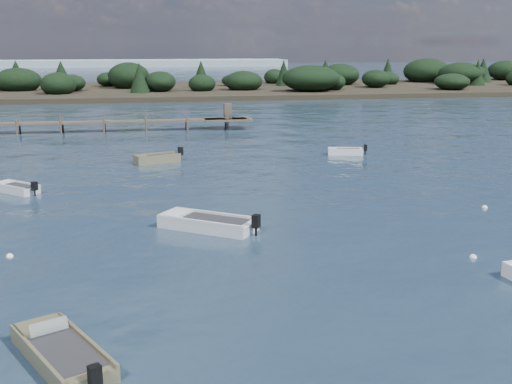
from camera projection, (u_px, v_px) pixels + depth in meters
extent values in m
plane|color=#162534|center=(183.00, 117.00, 79.63)|extent=(400.00, 400.00, 0.00)
cube|color=silver|center=(345.00, 153.00, 53.04)|extent=(3.04, 1.80, 0.66)
cube|color=silver|center=(332.00, 149.00, 53.02)|extent=(0.91, 1.16, 0.13)
cube|color=#252528|center=(348.00, 150.00, 52.95)|extent=(2.10, 1.36, 0.11)
cube|color=silver|center=(346.00, 150.00, 52.45)|extent=(2.78, 0.81, 0.13)
cube|color=silver|center=(345.00, 148.00, 53.45)|extent=(2.78, 0.81, 0.13)
cube|color=black|center=(365.00, 148.00, 52.81)|extent=(0.34, 0.38, 0.52)
cylinder|color=black|center=(365.00, 153.00, 52.92)|extent=(0.12, 0.12, 0.52)
cube|color=silver|center=(16.00, 191.00, 39.76)|extent=(3.10, 3.00, 0.67)
cube|color=silver|center=(4.00, 182.00, 40.28)|extent=(1.30, 1.33, 0.13)
cube|color=#252528|center=(19.00, 186.00, 39.56)|extent=(2.21, 2.15, 0.12)
cube|color=silver|center=(8.00, 186.00, 39.21)|extent=(2.34, 2.17, 0.13)
cube|color=silver|center=(24.00, 183.00, 40.14)|extent=(2.34, 2.17, 0.13)
cube|color=black|center=(34.00, 186.00, 38.73)|extent=(0.42, 0.42, 0.53)
cylinder|color=black|center=(35.00, 194.00, 38.84)|extent=(0.14, 0.14, 0.53)
cube|color=#6F694A|center=(62.00, 357.00, 18.79)|extent=(3.45, 4.64, 0.67)
cube|color=#6F694A|center=(41.00, 326.00, 19.99)|extent=(1.78, 1.60, 0.13)
cube|color=#252528|center=(66.00, 352.00, 18.44)|extent=(2.52, 3.24, 0.11)
cube|color=#6F694A|center=(36.00, 353.00, 18.25)|extent=(2.11, 3.95, 0.13)
cube|color=#6F694A|center=(86.00, 338.00, 19.14)|extent=(2.11, 3.95, 0.13)
cube|color=black|center=(95.00, 375.00, 16.81)|extent=(0.41, 0.39, 0.52)
cube|color=silver|center=(49.00, 327.00, 19.39)|extent=(1.11, 0.67, 0.40)
cube|color=silver|center=(208.00, 227.00, 31.99)|extent=(4.99, 4.30, 0.80)
cube|color=silver|center=(176.00, 213.00, 32.65)|extent=(1.90, 2.02, 0.16)
cube|color=#252528|center=(215.00, 220.00, 31.74)|extent=(3.52, 3.10, 0.14)
cube|color=silver|center=(199.00, 222.00, 31.13)|extent=(4.00, 2.92, 0.16)
cube|color=silver|center=(216.00, 214.00, 32.63)|extent=(4.00, 2.92, 0.16)
cube|color=black|center=(256.00, 221.00, 30.73)|extent=(0.49, 0.50, 0.63)
cylinder|color=black|center=(256.00, 232.00, 30.86)|extent=(0.16, 0.16, 0.63)
cube|color=#6F694A|center=(157.00, 161.00, 49.59)|extent=(3.70, 2.44, 0.80)
cube|color=#6F694A|center=(141.00, 156.00, 48.85)|extent=(1.19, 1.44, 0.16)
cube|color=#252528|center=(160.00, 156.00, 49.63)|extent=(2.57, 1.82, 0.14)
cube|color=#6F694A|center=(160.00, 156.00, 48.95)|extent=(3.29, 1.27, 0.16)
cube|color=#6F694A|center=(154.00, 154.00, 50.00)|extent=(3.29, 1.27, 0.16)
cube|color=black|center=(181.00, 151.00, 50.40)|extent=(0.43, 0.47, 0.63)
cylinder|color=black|center=(181.00, 158.00, 50.52)|extent=(0.15, 0.15, 0.63)
sphere|color=white|center=(473.00, 258.00, 27.74)|extent=(0.32, 0.32, 0.32)
sphere|color=white|center=(10.00, 257.00, 27.85)|extent=(0.32, 0.32, 0.32)
sphere|color=white|center=(485.00, 208.00, 36.03)|extent=(0.32, 0.32, 0.32)
cube|color=#4D4438|center=(228.00, 119.00, 68.59)|extent=(5.00, 3.20, 0.18)
cube|color=#4D4438|center=(228.00, 111.00, 68.38)|extent=(0.80, 0.80, 1.60)
cylinder|color=#4D4438|center=(17.00, 131.00, 64.23)|extent=(0.20, 0.20, 2.20)
cylinder|color=#4D4438|center=(20.00, 129.00, 65.87)|extent=(0.20, 0.20, 2.20)
cylinder|color=#4D4438|center=(61.00, 130.00, 64.96)|extent=(0.20, 0.20, 2.20)
cylinder|color=#4D4438|center=(63.00, 128.00, 66.60)|extent=(0.20, 0.20, 2.20)
cylinder|color=#4D4438|center=(104.00, 129.00, 65.69)|extent=(0.20, 0.20, 2.20)
cylinder|color=#4D4438|center=(105.00, 127.00, 67.33)|extent=(0.20, 0.20, 2.20)
cylinder|color=#4D4438|center=(146.00, 128.00, 66.42)|extent=(0.20, 0.20, 2.20)
cylinder|color=#4D4438|center=(146.00, 126.00, 68.06)|extent=(0.20, 0.20, 2.20)
cylinder|color=#4D4438|center=(187.00, 127.00, 67.15)|extent=(0.20, 0.20, 2.20)
cylinder|color=#4D4438|center=(186.00, 125.00, 68.79)|extent=(0.20, 0.20, 2.20)
cylinder|color=#4D4438|center=(228.00, 126.00, 67.88)|extent=(0.20, 0.20, 2.20)
cylinder|color=#4D4438|center=(226.00, 124.00, 69.52)|extent=(0.20, 0.20, 2.20)
cube|color=black|center=(301.00, 91.00, 122.24)|extent=(190.00, 40.00, 1.60)
ellipsoid|color=black|center=(301.00, 76.00, 121.60)|extent=(180.50, 36.00, 4.40)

